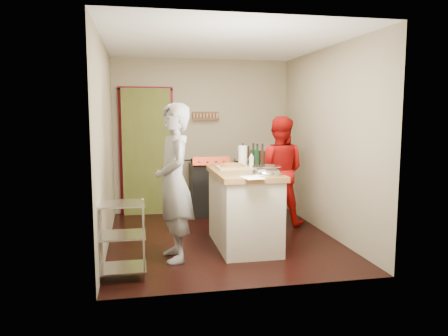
{
  "coord_description": "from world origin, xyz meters",
  "views": [
    {
      "loc": [
        -1.09,
        -5.7,
        1.71
      ],
      "look_at": [
        0.03,
        0.0,
        0.97
      ],
      "focal_mm": 35.0,
      "sensor_mm": 36.0,
      "label": 1
    }
  ],
  "objects_px": {
    "stove": "(208,188)",
    "wire_shelving": "(122,236)",
    "person_red": "(279,171)",
    "island": "(244,207)",
    "person_stripe": "(174,183)"
  },
  "relations": [
    {
      "from": "person_stripe",
      "to": "wire_shelving",
      "type": "bearing_deg",
      "value": -58.67
    },
    {
      "from": "island",
      "to": "person_red",
      "type": "relative_size",
      "value": 0.85
    },
    {
      "from": "island",
      "to": "person_red",
      "type": "bearing_deg",
      "value": 51.49
    },
    {
      "from": "stove",
      "to": "person_red",
      "type": "relative_size",
      "value": 0.61
    },
    {
      "from": "stove",
      "to": "wire_shelving",
      "type": "height_order",
      "value": "stove"
    },
    {
      "from": "stove",
      "to": "island",
      "type": "distance_m",
      "value": 1.83
    },
    {
      "from": "stove",
      "to": "island",
      "type": "height_order",
      "value": "island"
    },
    {
      "from": "person_stripe",
      "to": "person_red",
      "type": "height_order",
      "value": "person_stripe"
    },
    {
      "from": "stove",
      "to": "person_red",
      "type": "height_order",
      "value": "person_red"
    },
    {
      "from": "island",
      "to": "person_stripe",
      "type": "height_order",
      "value": "person_stripe"
    },
    {
      "from": "wire_shelving",
      "to": "person_stripe",
      "type": "distance_m",
      "value": 0.88
    },
    {
      "from": "stove",
      "to": "island",
      "type": "xyz_separation_m",
      "value": [
        0.17,
        -1.82,
        0.06
      ]
    },
    {
      "from": "person_stripe",
      "to": "person_red",
      "type": "bearing_deg",
      "value": 120.79
    },
    {
      "from": "wire_shelving",
      "to": "stove",
      "type": "bearing_deg",
      "value": 63.15
    },
    {
      "from": "stove",
      "to": "wire_shelving",
      "type": "relative_size",
      "value": 1.26
    }
  ]
}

